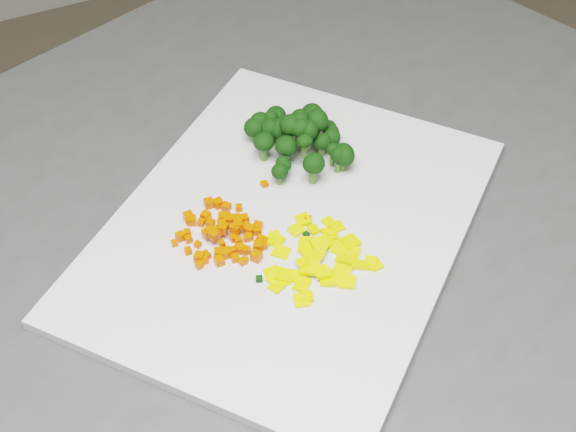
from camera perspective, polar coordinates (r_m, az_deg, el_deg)
name	(u,v)px	position (r m, az deg, el deg)	size (l,w,h in m)	color
cutting_board	(288,227)	(0.77, 0.00, -0.79)	(0.41, 0.32, 0.01)	silver
carrot_pile	(219,229)	(0.75, -4.91, -0.94)	(0.09, 0.09, 0.03)	#E44302
pepper_pile	(318,256)	(0.73, 2.14, -2.86)	(0.10, 0.10, 0.01)	#FFEB0D
broccoli_pile	(300,136)	(0.82, 0.84, 5.72)	(0.11, 0.11, 0.05)	black
carrot_cube_0	(221,225)	(0.75, -4.77, -0.61)	(0.01, 0.01, 0.01)	#E44302
carrot_cube_1	(219,261)	(0.73, -4.91, -3.19)	(0.01, 0.01, 0.01)	#E44302
carrot_cube_2	(198,244)	(0.75, -6.43, -2.02)	(0.01, 0.01, 0.01)	#E44302
carrot_cube_3	(256,256)	(0.73, -2.26, -2.89)	(0.01, 0.01, 0.01)	#E44302
carrot_cube_4	(175,243)	(0.75, -8.07, -1.92)	(0.01, 0.01, 0.01)	#E44302
carrot_cube_5	(223,228)	(0.75, -4.65, -0.88)	(0.01, 0.01, 0.01)	#E44302
carrot_cube_6	(212,233)	(0.75, -5.43, -1.19)	(0.01, 0.01, 0.01)	#E44302
carrot_cube_7	(244,250)	(0.74, -3.15, -2.43)	(0.01, 0.01, 0.01)	#E44302
carrot_cube_8	(207,233)	(0.75, -5.78, -1.19)	(0.01, 0.01, 0.01)	#E44302
carrot_cube_9	(223,217)	(0.77, -4.66, -0.11)	(0.01, 0.01, 0.01)	#E44302
carrot_cube_10	(263,245)	(0.74, -1.76, -2.07)	(0.01, 0.01, 0.01)	#E44302
carrot_cube_11	(257,231)	(0.76, -2.19, -1.05)	(0.01, 0.01, 0.01)	#E44302
carrot_cube_12	(265,241)	(0.75, -1.68, -1.77)	(0.01, 0.01, 0.01)	#E44302
carrot_cube_13	(206,256)	(0.74, -5.83, -2.83)	(0.01, 0.01, 0.01)	#E44302
carrot_cube_14	(210,224)	(0.77, -5.54, -0.54)	(0.01, 0.01, 0.01)	#E44302
carrot_cube_15	(217,235)	(0.76, -5.06, -1.35)	(0.01, 0.01, 0.01)	#E44302
carrot_cube_16	(258,226)	(0.76, -2.17, -0.75)	(0.01, 0.01, 0.01)	#E44302
carrot_cube_17	(249,237)	(0.75, -2.78, -1.50)	(0.01, 0.01, 0.01)	#E44302
carrot_cube_18	(188,239)	(0.76, -7.10, -1.64)	(0.01, 0.01, 0.01)	#E44302
carrot_cube_19	(218,230)	(0.75, -4.98, -1.03)	(0.01, 0.01, 0.01)	#E44302
carrot_cube_20	(218,203)	(0.78, -4.99, 0.91)	(0.01, 0.01, 0.01)	#E44302
carrot_cube_21	(199,257)	(0.74, -6.32, -2.92)	(0.01, 0.01, 0.01)	#E44302
carrot_cube_22	(238,225)	(0.75, -3.55, -0.64)	(0.01, 0.01, 0.01)	#E44302
carrot_cube_23	(211,229)	(0.76, -5.48, -0.95)	(0.01, 0.01, 0.01)	#E44302
carrot_cube_24	(204,260)	(0.74, -5.99, -3.16)	(0.01, 0.01, 0.01)	#E44302
carrot_cube_25	(235,258)	(0.74, -3.76, -3.00)	(0.01, 0.01, 0.01)	#E44302
carrot_cube_26	(201,223)	(0.77, -6.19, -0.48)	(0.01, 0.01, 0.01)	#E44302
carrot_cube_27	(209,203)	(0.78, -5.64, 0.91)	(0.01, 0.01, 0.01)	#E44302
carrot_cube_28	(236,228)	(0.75, -3.71, -0.85)	(0.01, 0.01, 0.01)	#E44302
carrot_cube_29	(258,246)	(0.74, -2.14, -2.16)	(0.01, 0.01, 0.01)	#E44302
carrot_cube_30	(222,244)	(0.74, -4.73, -1.96)	(0.01, 0.01, 0.01)	#E44302
carrot_cube_31	(233,238)	(0.75, -3.90, -1.56)	(0.01, 0.01, 0.01)	#E44302
carrot_cube_32	(262,245)	(0.75, -1.83, -2.09)	(0.01, 0.01, 0.01)	#E44302
carrot_cube_33	(188,251)	(0.75, -7.12, -2.47)	(0.01, 0.01, 0.01)	#E44302
carrot_cube_34	(261,239)	(0.75, -1.96, -1.65)	(0.01, 0.01, 0.01)	#E44302
carrot_cube_35	(238,241)	(0.75, -3.57, -1.76)	(0.01, 0.01, 0.01)	#E44302
carrot_cube_36	(239,208)	(0.78, -3.51, 0.59)	(0.01, 0.01, 0.01)	#E44302
carrot_cube_37	(249,230)	(0.76, -2.76, -0.98)	(0.01, 0.01, 0.01)	#E44302
carrot_cube_38	(192,221)	(0.77, -6.88, -0.32)	(0.01, 0.01, 0.01)	#E44302
carrot_cube_39	(226,253)	(0.74, -4.40, -2.63)	(0.01, 0.01, 0.01)	#E44302
carrot_cube_40	(214,235)	(0.75, -5.30, -1.38)	(0.01, 0.01, 0.01)	#E44302
carrot_cube_41	(233,250)	(0.74, -3.92, -2.44)	(0.01, 0.01, 0.01)	#E44302
carrot_cube_42	(181,236)	(0.76, -7.64, -1.43)	(0.01, 0.01, 0.01)	#E44302
carrot_cube_43	(247,238)	(0.75, -2.95, -1.58)	(0.01, 0.01, 0.01)	#E44302
carrot_cube_44	(189,217)	(0.77, -7.09, -0.06)	(0.01, 0.01, 0.01)	#E44302
carrot_cube_45	(223,226)	(0.76, -4.66, -0.68)	(0.01, 0.01, 0.01)	#E44302
carrot_cube_46	(246,227)	(0.76, -2.99, -0.78)	(0.01, 0.01, 0.01)	#E44302
carrot_cube_47	(187,233)	(0.76, -7.17, -1.21)	(0.01, 0.01, 0.01)	#E44302
carrot_cube_48	(212,233)	(0.75, -5.45, -1.18)	(0.01, 0.01, 0.01)	#E44302
carrot_cube_49	(199,265)	(0.73, -6.34, -3.49)	(0.01, 0.01, 0.01)	#E44302
carrot_cube_50	(242,261)	(0.73, -3.26, -3.24)	(0.01, 0.01, 0.01)	#E44302
carrot_cube_51	(206,216)	(0.77, -5.87, 0.00)	(0.01, 0.01, 0.01)	#E44302
carrot_cube_52	(226,207)	(0.78, -4.41, 0.64)	(0.01, 0.01, 0.01)	#E44302
carrot_cube_53	(240,249)	(0.74, -3.42, -2.32)	(0.01, 0.01, 0.01)	#E44302
carrot_cube_54	(232,227)	(0.75, -4.00, -0.82)	(0.01, 0.01, 0.01)	#E44302
carrot_cube_55	(248,236)	(0.75, -2.83, -1.39)	(0.01, 0.01, 0.01)	#E44302
carrot_cube_56	(248,250)	(0.74, -2.88, -2.46)	(0.01, 0.01, 0.01)	#E44302
carrot_cube_57	(208,219)	(0.77, -5.69, -0.20)	(0.01, 0.01, 0.01)	#E44302
carrot_cube_58	(244,219)	(0.77, -3.13, -0.20)	(0.01, 0.01, 0.01)	#E44302
carrot_cube_59	(228,220)	(0.77, -4.27, -0.25)	(0.01, 0.01, 0.01)	#E44302
carrot_cube_60	(245,260)	(0.73, -3.07, -3.17)	(0.01, 0.01, 0.01)	#E44302
carrot_cube_61	(219,253)	(0.74, -4.94, -2.65)	(0.01, 0.01, 0.01)	#E44302
carrot_cube_62	(236,219)	(0.77, -3.71, -0.22)	(0.01, 0.01, 0.01)	#E44302
carrot_cube_63	(228,216)	(0.77, -4.26, 0.00)	(0.01, 0.01, 0.01)	#E44302
pepper_chunk_0	(354,253)	(0.74, 4.69, -2.63)	(0.01, 0.01, 0.00)	#FFEB0D
pepper_chunk_1	(284,276)	(0.72, -0.29, -4.26)	(0.02, 0.02, 0.00)	#FFEB0D
pepper_chunk_2	(328,278)	(0.72, 2.84, -4.44)	(0.02, 0.01, 0.00)	#FFEB0D
pepper_chunk_3	(314,230)	(0.76, 1.84, -0.97)	(0.01, 0.01, 0.00)	#FFEB0D
pepper_chunk_4	(276,239)	(0.75, -0.85, -1.63)	(0.01, 0.02, 0.00)	#FFEB0D
pepper_chunk_5	(272,272)	(0.73, -1.17, -4.00)	(0.01, 0.01, 0.00)	#FFEB0D
pepper_chunk_6	(298,277)	(0.72, 0.68, -4.33)	(0.01, 0.02, 0.00)	#FFEB0D
pepper_chunk_7	(302,300)	(0.71, 1.00, -6.02)	(0.01, 0.01, 0.00)	#FFEB0D
pepper_chunk_8	(347,282)	(0.72, 4.20, -4.71)	(0.01, 0.02, 0.00)	#FFEB0D
pepper_chunk_9	(350,242)	(0.75, 4.45, -1.87)	(0.02, 0.02, 0.00)	#FFEB0D
pepper_chunk_10	(307,269)	(0.72, 1.34, -3.76)	(0.01, 0.01, 0.00)	#FFEB0D
pepper_chunk_11	(374,264)	(0.74, 6.17, -3.42)	(0.01, 0.01, 0.00)	#FFEB0D
pepper_chunk_12	(327,241)	(0.75, 2.82, -1.77)	(0.02, 0.01, 0.00)	#FFEB0D
pepper_chunk_13	(319,243)	(0.74, 2.25, -1.95)	(0.02, 0.01, 0.00)	#FFEB0D
pepper_chunk_14	(303,263)	(0.73, 1.04, -3.39)	(0.01, 0.01, 0.00)	#FFEB0D
pepper_chunk_15	(281,252)	(0.74, -0.51, -2.57)	(0.01, 0.02, 0.00)	#FFEB0D
pepper_chunk_16	(270,241)	(0.75, -1.32, -1.78)	(0.02, 0.01, 0.00)	#FFEB0D
pepper_chunk_17	(308,253)	(0.74, 1.44, -2.63)	(0.02, 0.01, 0.00)	#FFEB0D
pepper_chunk_18	(322,270)	(0.72, 2.40, -3.86)	(0.01, 0.01, 0.00)	#FFEB0D
pepper_chunk_19	(275,280)	(0.72, -0.93, -4.54)	(0.01, 0.01, 0.00)	#FFEB0D
pepper_chunk_20	(330,234)	(0.76, 3.01, -1.30)	(0.01, 0.01, 0.00)	#FFEB0D
pepper_chunk_21	(337,227)	(0.76, 3.47, -0.78)	(0.01, 0.01, 0.00)	#FFEB0D
pepper_chunk_22	(342,270)	(0.73, 3.88, -3.88)	(0.02, 0.01, 0.00)	#FFEB0D
pepper_chunk_23	(296,230)	(0.76, 0.61, -1.00)	(0.01, 0.01, 0.00)	#FFEB0D
pepper_chunk_24	(314,268)	(0.72, 1.85, -3.68)	(0.02, 0.01, 0.00)	#FFEB0D
pepper_chunk_25	(302,284)	(0.72, 1.00, -4.88)	(0.02, 0.01, 0.00)	#FFEB0D
pepper_chunk_26	(306,243)	(0.75, 1.30, -1.93)	(0.01, 0.01, 0.00)	#FFEB0D
pepper_chunk_27	(276,238)	(0.75, -0.89, -1.61)	(0.02, 0.01, 0.00)	#FFEB0D
pepper_chunk_28	(306,297)	(0.71, 1.26, -5.79)	(0.01, 0.01, 0.00)	#FFEB0D
pepper_chunk_29	(346,257)	(0.74, 4.17, -2.95)	(0.02, 0.02, 0.00)	#FFEB0D
pepper_chunk_30	(303,220)	(0.77, 1.09, -0.28)	(0.01, 0.01, 0.00)	#FFEB0D
pepper_chunk_31	(370,263)	(0.74, 5.85, -3.34)	(0.01, 0.01, 0.00)	#FFEB0D
pepper_chunk_32	(323,273)	(0.72, 2.51, -4.09)	(0.01, 0.01, 0.00)	#FFEB0D
pepper_chunk_33	(340,249)	(0.75, 3.68, -2.33)	(0.02, 0.01, 0.00)	#FFEB0D
pepper_chunk_34	(322,249)	(0.74, 2.42, -2.38)	(0.01, 0.01, 0.00)	#FFEB0D
pepper_chunk_35	(361,265)	(0.73, 5.24, -3.48)	(0.02, 0.01, 0.00)	#FFEB0D
pepper_chunk_36	(313,257)	(0.73, 1.82, -2.94)	(0.01, 0.02, 0.00)	#FFEB0D
pepper_chunk_37	(278,285)	(0.72, -0.70, -4.95)	(0.02, 0.01, 0.00)	#FFEB0D
pepper_chunk_38	(342,279)	(0.72, 3.84, -4.51)	(0.01, 0.01, 0.00)	#FFEB0D
pepper_chunk_39	(329,222)	(0.77, 2.90, -0.42)	(0.01, 0.01, 0.00)	#FFEB0D
broccoli_floret_0	(322,145)	(0.83, 2.43, 5.06)	(0.03, 0.03, 0.02)	black
broccoli_floret_1	(328,131)	(0.85, 2.86, 6.08)	(0.02, 0.02, 0.02)	black
broccoli_floret_2	(300,133)	(0.82, 0.86, 5.95)	(0.03, 0.03, 0.03)	black
broccoli_floret_3	(316,123)	(0.83, 2.02, 6.60)	(0.03, 0.03, 0.03)	black
broccoli_floret_4	(332,155)	(0.82, 3.18, 4.33)	(0.02, 0.02, 0.03)	black
broccoli_floret_5	(285,151)	(0.82, -0.18, 4.63)	(0.03, 0.03, 0.03)	black
broccoli_floret_6	(254,131)	(0.85, -2.44, 6.08)	(0.03, 0.03, 0.03)	black
broccoli_floret_7	(262,146)	(0.83, -1.88, 4.97)	(0.02, 0.02, 0.02)	black
broccoli_floret_8	(270,133)	(0.84, -1.31, 5.95)	(0.03, 0.03, 0.03)	black
broccoli_floret_9	(299,124)	(0.83, 0.80, 6.55)	(0.03, 0.03, 0.03)	black
broccoli_floret_10	(263,147)	(0.82, -1.76, 4.90)	(0.03, 0.03, 0.03)	black
broccoli_floret_11	(331,136)	(0.84, 3.05, 5.70)	(0.02, 0.02, 0.02)	black
broccoli_floret_12	(330,140)	(0.84, 3.04, 5.40)	(0.03, 0.03, 0.02)	black
broccoli_floret_13	(259,125)	(0.85, -2.06, 6.45)	(0.03, 0.03, 0.03)	black
broccoli_floret_14	(313,169)	(0.80, 1.78, 3.33)	(0.03, 0.03, 0.03)	black
broccoli_floret_15	(279,133)	(0.84, -0.62, 5.93)	(0.03, 0.03, 0.03)	black
broccoli_floret_16	(304,147)	(0.81, 1.17, 4.94)	(0.02, 0.02, 0.03)	black
broccoli_floret_17	(279,175)	(0.80, -0.63, 2.95)	(0.02, 0.02, 0.02)	black
broccoli_floret_18	(338,161)	(0.81, 3.55, 3.94)	(0.02, 0.02, 0.03)	black
broccoli_floret_19	(298,125)	(0.85, 0.73, 6.46)	(0.03, 0.03, 0.03)	black
broccoli_floret_20	(311,120)	(0.86, 1.67, 6.87)	(0.03, 0.03, 0.03)	black
broccoli_floret_21	(283,169)	(0.81, -0.34, 3.35)	(0.02, 0.02, 0.02)	black
broccoli_floret_22	(307,136)	(0.82, 1.34, 5.71)	(0.03, 0.03, 0.03)	black
broccoli_floret_23	(299,127)	(0.83, 0.77, 6.34)	(0.03, 0.03, 0.03)	black
broccoli_floret_24	(271,124)	(0.85, -1.25, 6.58)	(0.02, 0.02, 0.03)	black
broccoli_floret_25	(276,119)	(0.86, -0.89, 6.94)	(0.03, 0.03, 0.03)	black
broccoli_floret_26	(342,158)	(0.82, 3.88, 4.11)	(0.03, 0.03, 0.03)	black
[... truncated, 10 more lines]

